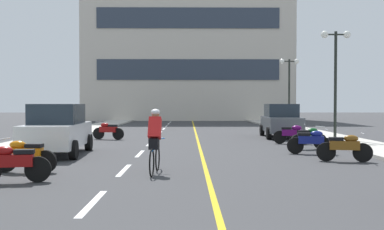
{
  "coord_description": "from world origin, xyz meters",
  "views": [
    {
      "loc": [
        -0.25,
        -2.05,
        1.82
      ],
      "look_at": [
        -0.07,
        16.18,
        1.36
      ],
      "focal_mm": 41.18,
      "sensor_mm": 36.0,
      "label": 1
    }
  ],
  "objects_px": {
    "cyclist_rider": "(155,140)",
    "parked_car_mid": "(281,121)",
    "motorcycle_3": "(25,155)",
    "motorcycle_5": "(311,141)",
    "motorcycle_4": "(345,147)",
    "motorcycle_7": "(292,134)",
    "street_lamp_far": "(289,77)",
    "parked_car_near": "(58,129)",
    "motorcycle_6": "(309,137)",
    "motorcycle_8": "(108,130)",
    "street_lamp_mid": "(336,60)",
    "motorcycle_2": "(12,163)"
  },
  "relations": [
    {
      "from": "motorcycle_4",
      "to": "parked_car_near",
      "type": "bearing_deg",
      "value": 168.34
    },
    {
      "from": "motorcycle_5",
      "to": "motorcycle_7",
      "type": "xyz_separation_m",
      "value": [
        0.27,
        4.0,
        0.0
      ]
    },
    {
      "from": "motorcycle_7",
      "to": "cyclist_rider",
      "type": "xyz_separation_m",
      "value": [
        -5.61,
        -8.36,
        0.41
      ]
    },
    {
      "from": "motorcycle_8",
      "to": "cyclist_rider",
      "type": "distance_m",
      "value": 11.45
    },
    {
      "from": "motorcycle_3",
      "to": "motorcycle_5",
      "type": "distance_m",
      "value": 9.76
    },
    {
      "from": "motorcycle_2",
      "to": "cyclist_rider",
      "type": "distance_m",
      "value": 3.49
    },
    {
      "from": "cyclist_rider",
      "to": "motorcycle_3",
      "type": "bearing_deg",
      "value": 177.81
    },
    {
      "from": "cyclist_rider",
      "to": "motorcycle_7",
      "type": "bearing_deg",
      "value": 56.11
    },
    {
      "from": "motorcycle_7",
      "to": "motorcycle_8",
      "type": "xyz_separation_m",
      "value": [
        -8.82,
        2.62,
        0.0
      ]
    },
    {
      "from": "cyclist_rider",
      "to": "motorcycle_8",
      "type": "bearing_deg",
      "value": 106.29
    },
    {
      "from": "motorcycle_4",
      "to": "motorcycle_6",
      "type": "relative_size",
      "value": 1.03
    },
    {
      "from": "motorcycle_4",
      "to": "motorcycle_7",
      "type": "bearing_deg",
      "value": 91.82
    },
    {
      "from": "street_lamp_far",
      "to": "motorcycle_8",
      "type": "distance_m",
      "value": 15.87
    },
    {
      "from": "motorcycle_2",
      "to": "motorcycle_5",
      "type": "height_order",
      "value": "same"
    },
    {
      "from": "street_lamp_mid",
      "to": "motorcycle_4",
      "type": "bearing_deg",
      "value": -106.54
    },
    {
      "from": "motorcycle_4",
      "to": "motorcycle_8",
      "type": "distance_m",
      "value": 12.55
    },
    {
      "from": "motorcycle_3",
      "to": "motorcycle_6",
      "type": "bearing_deg",
      "value": 32.94
    },
    {
      "from": "parked_car_near",
      "to": "cyclist_rider",
      "type": "height_order",
      "value": "parked_car_near"
    },
    {
      "from": "parked_car_near",
      "to": "motorcycle_3",
      "type": "height_order",
      "value": "parked_car_near"
    },
    {
      "from": "street_lamp_far",
      "to": "motorcycle_3",
      "type": "bearing_deg",
      "value": -119.38
    },
    {
      "from": "motorcycle_2",
      "to": "parked_car_near",
      "type": "bearing_deg",
      "value": 96.27
    },
    {
      "from": "street_lamp_mid",
      "to": "motorcycle_8",
      "type": "distance_m",
      "value": 11.9
    },
    {
      "from": "cyclist_rider",
      "to": "parked_car_mid",
      "type": "bearing_deg",
      "value": 64.23
    },
    {
      "from": "motorcycle_6",
      "to": "parked_car_near",
      "type": "bearing_deg",
      "value": -168.98
    },
    {
      "from": "street_lamp_far",
      "to": "motorcycle_4",
      "type": "bearing_deg",
      "value": -97.87
    },
    {
      "from": "motorcycle_8",
      "to": "cyclist_rider",
      "type": "relative_size",
      "value": 0.94
    },
    {
      "from": "street_lamp_mid",
      "to": "motorcycle_3",
      "type": "xyz_separation_m",
      "value": [
        -11.58,
        -9.93,
        -3.5
      ]
    },
    {
      "from": "street_lamp_mid",
      "to": "motorcycle_2",
      "type": "relative_size",
      "value": 3.12
    },
    {
      "from": "motorcycle_5",
      "to": "motorcycle_6",
      "type": "height_order",
      "value": "same"
    },
    {
      "from": "motorcycle_8",
      "to": "street_lamp_far",
      "type": "bearing_deg",
      "value": 41.38
    },
    {
      "from": "motorcycle_4",
      "to": "cyclist_rider",
      "type": "height_order",
      "value": "cyclist_rider"
    },
    {
      "from": "motorcycle_5",
      "to": "motorcycle_8",
      "type": "distance_m",
      "value": 10.82
    },
    {
      "from": "motorcycle_3",
      "to": "street_lamp_mid",
      "type": "bearing_deg",
      "value": 40.61
    },
    {
      "from": "motorcycle_5",
      "to": "motorcycle_8",
      "type": "relative_size",
      "value": 1.02
    },
    {
      "from": "motorcycle_5",
      "to": "motorcycle_6",
      "type": "bearing_deg",
      "value": 77.17
    },
    {
      "from": "motorcycle_6",
      "to": "motorcycle_5",
      "type": "bearing_deg",
      "value": -102.83
    },
    {
      "from": "parked_car_mid",
      "to": "motorcycle_7",
      "type": "bearing_deg",
      "value": -94.57
    },
    {
      "from": "motorcycle_7",
      "to": "motorcycle_4",
      "type": "bearing_deg",
      "value": -88.18
    },
    {
      "from": "motorcycle_2",
      "to": "motorcycle_4",
      "type": "bearing_deg",
      "value": 22.03
    },
    {
      "from": "motorcycle_7",
      "to": "motorcycle_8",
      "type": "bearing_deg",
      "value": 163.44
    },
    {
      "from": "parked_car_near",
      "to": "cyclist_rider",
      "type": "distance_m",
      "value": 5.68
    },
    {
      "from": "motorcycle_5",
      "to": "street_lamp_mid",
      "type": "bearing_deg",
      "value": 63.98
    },
    {
      "from": "parked_car_mid",
      "to": "motorcycle_6",
      "type": "relative_size",
      "value": 2.61
    },
    {
      "from": "street_lamp_far",
      "to": "motorcycle_4",
      "type": "xyz_separation_m",
      "value": [
        -2.62,
        -18.99,
        -3.35
      ]
    },
    {
      "from": "motorcycle_5",
      "to": "cyclist_rider",
      "type": "xyz_separation_m",
      "value": [
        -5.34,
        -4.36,
        0.41
      ]
    },
    {
      "from": "parked_car_near",
      "to": "cyclist_rider",
      "type": "xyz_separation_m",
      "value": [
        3.79,
        -4.23,
        -0.03
      ]
    },
    {
      "from": "cyclist_rider",
      "to": "street_lamp_mid",
      "type": "bearing_deg",
      "value": 51.07
    },
    {
      "from": "street_lamp_mid",
      "to": "street_lamp_far",
      "type": "bearing_deg",
      "value": 88.44
    },
    {
      "from": "parked_car_near",
      "to": "motorcycle_3",
      "type": "relative_size",
      "value": 2.51
    },
    {
      "from": "motorcycle_2",
      "to": "motorcycle_7",
      "type": "bearing_deg",
      "value": 47.96
    }
  ]
}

